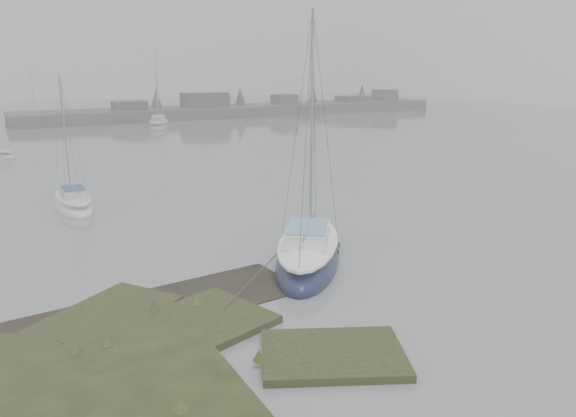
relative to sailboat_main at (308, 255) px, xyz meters
The scene contains 6 objects.
ground 24.54m from the sailboat_main, 98.06° to the left, with size 160.00×160.00×0.00m, color slate.
far_shoreline 60.87m from the sailboat_main, 67.39° to the left, with size 60.00×8.00×4.15m.
sailboat_main is the anchor object (origin of this frame).
sailboat_white 14.03m from the sailboat_main, 116.79° to the left, with size 1.74×5.09×7.15m.
sailboat_far_b 46.85m from the sailboat_main, 80.63° to the left, with size 4.09×6.87×9.21m.
sailboat_far_c 58.37m from the sailboat_main, 93.40° to the left, with size 5.25×2.21×7.20m.
Camera 1 is at (-6.45, -10.97, 7.08)m, focal length 35.00 mm.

